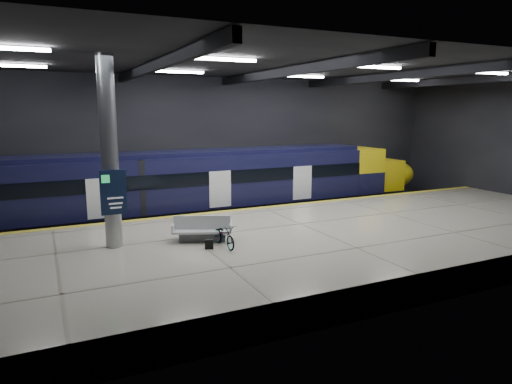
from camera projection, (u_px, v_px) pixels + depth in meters
ground at (289, 242)px, 21.33m from camera, size 30.00×30.00×0.00m
room_shell at (291, 118)px, 20.33m from camera, size 30.10×16.10×8.05m
platform at (319, 244)px, 19.02m from camera, size 30.00×11.00×1.10m
safety_strip at (263, 207)px, 23.58m from camera, size 30.00×0.40×0.01m
rails at (242, 216)px, 26.21m from camera, size 30.00×1.52×0.16m
train at (190, 186)px, 24.56m from camera, size 29.40×2.84×3.79m
bench at (202, 232)px, 17.53m from camera, size 2.43×1.73×0.99m
bicycle at (224, 235)px, 16.74m from camera, size 0.67×1.67×0.86m
pannier_bag at (209, 244)px, 16.53m from camera, size 0.34×0.27×0.35m
info_column at (110, 156)px, 16.25m from camera, size 0.90×0.78×6.90m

